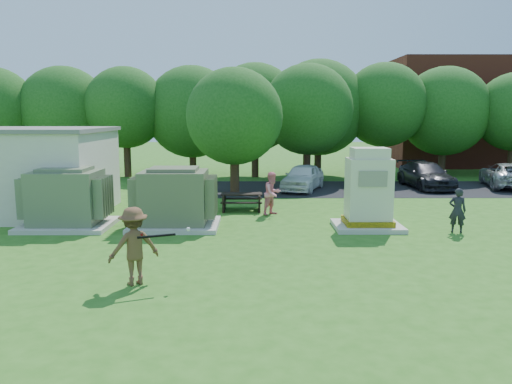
{
  "coord_description": "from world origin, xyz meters",
  "views": [
    {
      "loc": [
        -0.06,
        -12.39,
        3.83
      ],
      "look_at": [
        0.0,
        4.0,
        1.3
      ],
      "focal_mm": 35.0,
      "sensor_mm": 36.0,
      "label": 1
    }
  ],
  "objects_px": {
    "transformer_left": "(67,199)",
    "car_silver_b": "(507,175)",
    "picnic_table": "(242,200)",
    "generator_cabinet": "(368,194)",
    "car_white": "(303,177)",
    "batter": "(134,246)",
    "person_at_picnic": "(273,193)",
    "car_dark": "(426,175)",
    "transformer_right": "(175,199)",
    "person_by_generator": "(457,210)",
    "car_silver_a": "(366,176)"
  },
  "relations": [
    {
      "from": "person_by_generator",
      "to": "picnic_table",
      "type": "bearing_deg",
      "value": -9.72
    },
    {
      "from": "generator_cabinet",
      "to": "car_white",
      "type": "relative_size",
      "value": 0.69
    },
    {
      "from": "car_silver_b",
      "to": "batter",
      "type": "bearing_deg",
      "value": 56.98
    },
    {
      "from": "batter",
      "to": "car_dark",
      "type": "height_order",
      "value": "batter"
    },
    {
      "from": "person_by_generator",
      "to": "person_at_picnic",
      "type": "height_order",
      "value": "person_at_picnic"
    },
    {
      "from": "person_at_picnic",
      "to": "generator_cabinet",
      "type": "bearing_deg",
      "value": -81.67
    },
    {
      "from": "car_white",
      "to": "car_dark",
      "type": "height_order",
      "value": "car_white"
    },
    {
      "from": "picnic_table",
      "to": "car_silver_a",
      "type": "relative_size",
      "value": 0.41
    },
    {
      "from": "generator_cabinet",
      "to": "car_white",
      "type": "bearing_deg",
      "value": 98.73
    },
    {
      "from": "car_silver_a",
      "to": "person_at_picnic",
      "type": "bearing_deg",
      "value": 55.27
    },
    {
      "from": "transformer_right",
      "to": "batter",
      "type": "relative_size",
      "value": 1.68
    },
    {
      "from": "batter",
      "to": "car_white",
      "type": "bearing_deg",
      "value": -138.64
    },
    {
      "from": "transformer_right",
      "to": "car_white",
      "type": "height_order",
      "value": "transformer_right"
    },
    {
      "from": "transformer_left",
      "to": "generator_cabinet",
      "type": "bearing_deg",
      "value": -1.34
    },
    {
      "from": "person_at_picnic",
      "to": "car_dark",
      "type": "distance_m",
      "value": 11.11
    },
    {
      "from": "batter",
      "to": "car_silver_b",
      "type": "distance_m",
      "value": 22.44
    },
    {
      "from": "generator_cabinet",
      "to": "batter",
      "type": "xyz_separation_m",
      "value": [
        -6.6,
        -5.66,
        -0.31
      ]
    },
    {
      "from": "generator_cabinet",
      "to": "batter",
      "type": "distance_m",
      "value": 8.7
    },
    {
      "from": "transformer_left",
      "to": "generator_cabinet",
      "type": "distance_m",
      "value": 10.31
    },
    {
      "from": "person_by_generator",
      "to": "car_dark",
      "type": "bearing_deg",
      "value": -84.74
    },
    {
      "from": "person_at_picnic",
      "to": "car_silver_b",
      "type": "bearing_deg",
      "value": -14.62
    },
    {
      "from": "car_silver_a",
      "to": "transformer_left",
      "type": "bearing_deg",
      "value": 38.41
    },
    {
      "from": "car_dark",
      "to": "transformer_right",
      "type": "bearing_deg",
      "value": -145.35
    },
    {
      "from": "batter",
      "to": "car_silver_a",
      "type": "relative_size",
      "value": 0.44
    },
    {
      "from": "generator_cabinet",
      "to": "person_by_generator",
      "type": "xyz_separation_m",
      "value": [
        2.79,
        -0.64,
        -0.46
      ]
    },
    {
      "from": "picnic_table",
      "to": "person_by_generator",
      "type": "distance_m",
      "value": 8.16
    },
    {
      "from": "person_by_generator",
      "to": "car_silver_b",
      "type": "height_order",
      "value": "person_by_generator"
    },
    {
      "from": "person_at_picnic",
      "to": "person_by_generator",
      "type": "bearing_deg",
      "value": -71.5
    },
    {
      "from": "transformer_right",
      "to": "car_dark",
      "type": "height_order",
      "value": "transformer_right"
    },
    {
      "from": "person_by_generator",
      "to": "car_white",
      "type": "bearing_deg",
      "value": -47.56
    },
    {
      "from": "car_dark",
      "to": "car_silver_a",
      "type": "bearing_deg",
      "value": -178.83
    },
    {
      "from": "picnic_table",
      "to": "person_at_picnic",
      "type": "height_order",
      "value": "person_at_picnic"
    },
    {
      "from": "generator_cabinet",
      "to": "batter",
      "type": "bearing_deg",
      "value": -139.37
    },
    {
      "from": "person_by_generator",
      "to": "car_white",
      "type": "height_order",
      "value": "person_by_generator"
    },
    {
      "from": "transformer_left",
      "to": "car_silver_b",
      "type": "distance_m",
      "value": 22.15
    },
    {
      "from": "person_by_generator",
      "to": "person_at_picnic",
      "type": "distance_m",
      "value": 6.68
    },
    {
      "from": "transformer_right",
      "to": "car_silver_b",
      "type": "relative_size",
      "value": 0.63
    },
    {
      "from": "batter",
      "to": "car_silver_a",
      "type": "height_order",
      "value": "batter"
    },
    {
      "from": "picnic_table",
      "to": "car_silver_a",
      "type": "bearing_deg",
      "value": 43.66
    },
    {
      "from": "picnic_table",
      "to": "transformer_right",
      "type": "bearing_deg",
      "value": -126.58
    },
    {
      "from": "batter",
      "to": "person_by_generator",
      "type": "xyz_separation_m",
      "value": [
        9.39,
        5.03,
        -0.15
      ]
    },
    {
      "from": "car_silver_a",
      "to": "car_silver_b",
      "type": "height_order",
      "value": "car_silver_a"
    },
    {
      "from": "picnic_table",
      "to": "car_silver_a",
      "type": "distance_m",
      "value": 8.85
    },
    {
      "from": "generator_cabinet",
      "to": "transformer_right",
      "type": "bearing_deg",
      "value": 177.91
    },
    {
      "from": "picnic_table",
      "to": "car_silver_b",
      "type": "relative_size",
      "value": 0.35
    },
    {
      "from": "transformer_left",
      "to": "car_silver_b",
      "type": "relative_size",
      "value": 0.63
    },
    {
      "from": "person_at_picnic",
      "to": "transformer_left",
      "type": "bearing_deg",
      "value": 152.23
    },
    {
      "from": "transformer_left",
      "to": "person_by_generator",
      "type": "distance_m",
      "value": 13.13
    },
    {
      "from": "batter",
      "to": "picnic_table",
      "type": "bearing_deg",
      "value": -132.76
    },
    {
      "from": "generator_cabinet",
      "to": "picnic_table",
      "type": "distance_m",
      "value": 5.5
    }
  ]
}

